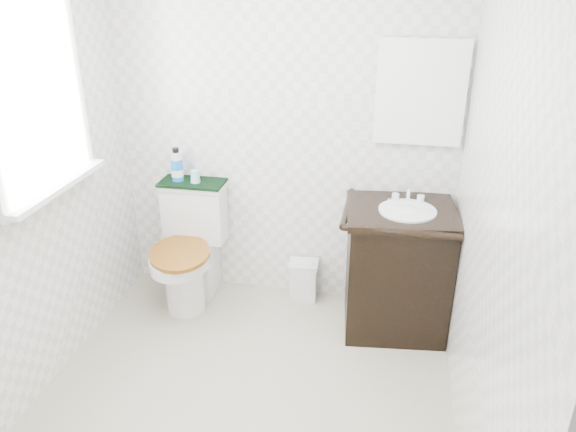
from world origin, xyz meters
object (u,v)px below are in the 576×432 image
(mouthwash_bottle, at_px, (177,166))
(trash_bin, at_px, (303,280))
(toilet, at_px, (191,252))
(cup, at_px, (195,176))
(vanity, at_px, (397,267))

(mouthwash_bottle, bearing_deg, trash_bin, 0.53)
(toilet, distance_m, mouthwash_bottle, 0.59)
(toilet, height_order, mouthwash_bottle, mouthwash_bottle)
(toilet, height_order, trash_bin, toilet)
(mouthwash_bottle, height_order, cup, mouthwash_bottle)
(trash_bin, relative_size, mouthwash_bottle, 1.28)
(toilet, relative_size, mouthwash_bottle, 3.61)
(trash_bin, xyz_separation_m, cup, (-0.73, -0.02, 0.72))
(toilet, relative_size, cup, 9.90)
(toilet, relative_size, trash_bin, 2.82)
(trash_bin, bearing_deg, cup, -178.37)
(vanity, height_order, mouthwash_bottle, mouthwash_bottle)
(mouthwash_bottle, xyz_separation_m, cup, (0.13, -0.01, -0.06))
(mouthwash_bottle, bearing_deg, cup, -5.71)
(vanity, bearing_deg, trash_bin, 162.41)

